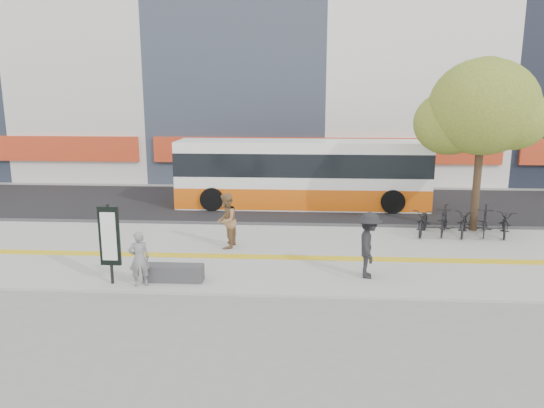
# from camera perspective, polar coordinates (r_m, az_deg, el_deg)

# --- Properties ---
(ground) EXTENTS (120.00, 120.00, 0.00)m
(ground) POSITION_cam_1_polar(r_m,az_deg,el_deg) (15.05, 0.02, -7.44)
(ground) COLOR slate
(ground) RESTS_ON ground
(sidewalk) EXTENTS (40.00, 7.00, 0.08)m
(sidewalk) POSITION_cam_1_polar(r_m,az_deg,el_deg) (16.46, 0.36, -5.55)
(sidewalk) COLOR gray
(sidewalk) RESTS_ON ground
(tactile_strip) EXTENTS (40.00, 0.45, 0.01)m
(tactile_strip) POSITION_cam_1_polar(r_m,az_deg,el_deg) (15.97, 0.25, -5.94)
(tactile_strip) COLOR yellow
(tactile_strip) RESTS_ON sidewalk
(street) EXTENTS (40.00, 8.00, 0.06)m
(street) POSITION_cam_1_polar(r_m,az_deg,el_deg) (23.70, 1.40, -0.01)
(street) COLOR black
(street) RESTS_ON ground
(curb) EXTENTS (40.00, 0.25, 0.14)m
(curb) POSITION_cam_1_polar(r_m,az_deg,el_deg) (19.80, 0.94, -2.36)
(curb) COLOR #38373A
(curb) RESTS_ON ground
(bench) EXTENTS (1.60, 0.45, 0.45)m
(bench) POSITION_cam_1_polar(r_m,az_deg,el_deg) (14.23, -10.89, -7.55)
(bench) COLOR #38373A
(bench) RESTS_ON sidewalk
(signboard) EXTENTS (0.55, 0.10, 2.20)m
(signboard) POSITION_cam_1_polar(r_m,az_deg,el_deg) (14.12, -17.68, -3.55)
(signboard) COLOR black
(signboard) RESTS_ON sidewalk
(street_tree) EXTENTS (4.40, 3.80, 6.31)m
(street_tree) POSITION_cam_1_polar(r_m,az_deg,el_deg) (19.98, 22.32, 9.77)
(street_tree) COLOR #332317
(street_tree) RESTS_ON sidewalk
(bus) EXTENTS (11.09, 2.63, 2.95)m
(bus) POSITION_cam_1_polar(r_m,az_deg,el_deg) (22.93, 3.34, 3.16)
(bus) COLOR white
(bus) RESTS_ON street
(bicycle_row) EXTENTS (4.11, 1.97, 1.08)m
(bicycle_row) POSITION_cam_1_polar(r_m,az_deg,el_deg) (19.55, 20.67, -1.80)
(bicycle_row) COLOR black
(bicycle_row) RESTS_ON sidewalk
(seated_woman) EXTENTS (0.64, 0.54, 1.49)m
(seated_woman) POSITION_cam_1_polar(r_m,az_deg,el_deg) (13.92, -14.59, -5.93)
(seated_woman) COLOR black
(seated_woman) RESTS_ON sidewalk
(pedestrian_tan) EXTENTS (0.80, 0.97, 1.82)m
(pedestrian_tan) POSITION_cam_1_polar(r_m,az_deg,el_deg) (16.77, -5.12, -1.87)
(pedestrian_tan) COLOR olive
(pedestrian_tan) RESTS_ON sidewalk
(pedestrian_dark) EXTENTS (0.79, 1.24, 1.83)m
(pedestrian_dark) POSITION_cam_1_polar(r_m,az_deg,el_deg) (14.30, 10.78, -4.53)
(pedestrian_dark) COLOR black
(pedestrian_dark) RESTS_ON sidewalk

